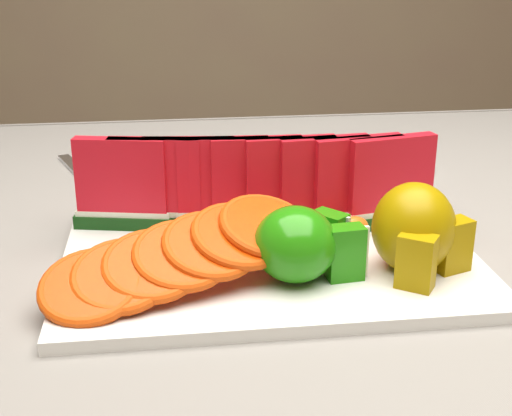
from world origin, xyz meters
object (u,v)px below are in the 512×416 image
at_px(side_plate, 368,164).
at_px(fork, 80,170).
at_px(platter, 268,255).
at_px(apple_cluster, 302,244).
at_px(pear_cluster, 416,231).

bearing_deg(side_plate, fork, 175.45).
distance_m(platter, side_plate, 0.34).
bearing_deg(apple_cluster, side_plate, 65.23).
xyz_separation_m(apple_cluster, fork, (-0.24, 0.38, -0.04)).
xyz_separation_m(platter, apple_cluster, (0.02, -0.06, 0.04)).
relative_size(apple_cluster, pear_cluster, 1.08).
distance_m(apple_cluster, fork, 0.45).
height_order(pear_cluster, fork, pear_cluster).
bearing_deg(fork, pear_cluster, -47.65).
height_order(apple_cluster, pear_cluster, pear_cluster).
xyz_separation_m(pear_cluster, side_plate, (0.05, 0.34, -0.05)).
height_order(apple_cluster, fork, apple_cluster).
bearing_deg(platter, side_plate, 57.43).
height_order(platter, side_plate, platter).
xyz_separation_m(pear_cluster, fork, (-0.34, 0.38, -0.05)).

